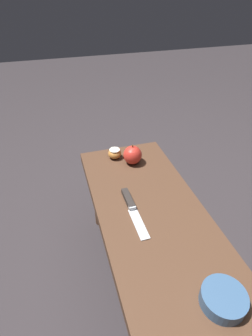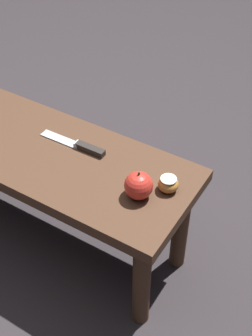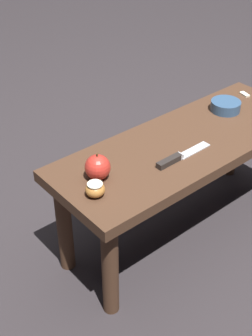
{
  "view_description": "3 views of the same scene",
  "coord_description": "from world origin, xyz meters",
  "views": [
    {
      "loc": [
        0.52,
        -0.27,
        1.11
      ],
      "look_at": [
        -0.31,
        -0.03,
        0.46
      ],
      "focal_mm": 28.0,
      "sensor_mm": 36.0,
      "label": 1
    },
    {
      "loc": [
        -0.84,
        0.83,
        1.38
      ],
      "look_at": [
        -0.31,
        -0.03,
        0.46
      ],
      "focal_mm": 50.0,
      "sensor_mm": 36.0,
      "label": 2
    },
    {
      "loc": [
        -1.08,
        -0.94,
        1.3
      ],
      "look_at": [
        -0.31,
        -0.03,
        0.46
      ],
      "focal_mm": 50.0,
      "sensor_mm": 36.0,
      "label": 3
    }
  ],
  "objects": [
    {
      "name": "apple_cut",
      "position": [
        -0.44,
        -0.04,
        0.45
      ],
      "size": [
        0.06,
        0.06,
        0.04
      ],
      "color": "#B27233",
      "rests_on": "wooden_bench"
    },
    {
      "name": "apple_whole",
      "position": [
        -0.38,
        0.02,
        0.47
      ],
      "size": [
        0.08,
        0.08,
        0.09
      ],
      "color": "red",
      "rests_on": "wooden_bench"
    },
    {
      "name": "knife",
      "position": [
        -0.12,
        -0.06,
        0.43
      ],
      "size": [
        0.24,
        0.03,
        0.02
      ],
      "rotation": [
        0.0,
        0.0,
        0.01
      ],
      "color": "#B7BABF",
      "rests_on": "wooden_bench"
    },
    {
      "name": "wooden_bench",
      "position": [
        0.0,
        0.0,
        0.36
      ],
      "size": [
        1.04,
        0.38,
        0.43
      ],
      "color": "#472D1E",
      "rests_on": "ground_plane"
    },
    {
      "name": "ground_plane",
      "position": [
        0.0,
        0.0,
        0.0
      ],
      "size": [
        8.0,
        8.0,
        0.0
      ],
      "primitive_type": "plane",
      "color": "#2D282B"
    }
  ]
}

